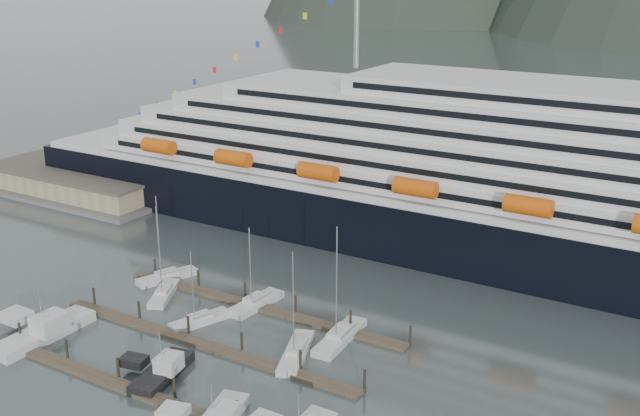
{
  "coord_description": "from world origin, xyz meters",
  "views": [
    {
      "loc": [
        54.15,
        -65.01,
        48.75
      ],
      "look_at": [
        2.15,
        22.0,
        15.07
      ],
      "focal_mm": 42.0,
      "sensor_mm": 36.0,
      "label": 1
    }
  ],
  "objects_px": {
    "sailboat_b": "(164,294)",
    "sailboat_c": "(200,321)",
    "sailboat_g": "(340,338)",
    "sailboat_e": "(167,277)",
    "sailboat_f": "(256,304)",
    "trawler_b": "(161,371)",
    "sailboat_d": "(296,353)",
    "cruise_ship": "(572,199)",
    "trawler_a": "(43,331)",
    "warehouse": "(76,184)"
  },
  "relations": [
    {
      "from": "trawler_a",
      "to": "trawler_b",
      "type": "bearing_deg",
      "value": -87.95
    },
    {
      "from": "trawler_a",
      "to": "sailboat_d",
      "type": "bearing_deg",
      "value": -66.9
    },
    {
      "from": "warehouse",
      "to": "sailboat_b",
      "type": "height_order",
      "value": "sailboat_b"
    },
    {
      "from": "sailboat_g",
      "to": "trawler_a",
      "type": "distance_m",
      "value": 40.26
    },
    {
      "from": "sailboat_b",
      "to": "sailboat_c",
      "type": "xyz_separation_m",
      "value": [
        10.47,
        -4.12,
        -0.03
      ]
    },
    {
      "from": "sailboat_g",
      "to": "trawler_a",
      "type": "relative_size",
      "value": 1.17
    },
    {
      "from": "sailboat_e",
      "to": "sailboat_f",
      "type": "height_order",
      "value": "sailboat_e"
    },
    {
      "from": "cruise_ship",
      "to": "trawler_b",
      "type": "height_order",
      "value": "cruise_ship"
    },
    {
      "from": "sailboat_c",
      "to": "sailboat_d",
      "type": "distance_m",
      "value": 16.6
    },
    {
      "from": "warehouse",
      "to": "sailboat_e",
      "type": "bearing_deg",
      "value": -27.19
    },
    {
      "from": "cruise_ship",
      "to": "sailboat_f",
      "type": "height_order",
      "value": "cruise_ship"
    },
    {
      "from": "warehouse",
      "to": "sailboat_e",
      "type": "relative_size",
      "value": 3.14
    },
    {
      "from": "trawler_a",
      "to": "cruise_ship",
      "type": "bearing_deg",
      "value": -41.31
    },
    {
      "from": "sailboat_b",
      "to": "trawler_b",
      "type": "distance_m",
      "value": 23.67
    },
    {
      "from": "cruise_ship",
      "to": "trawler_b",
      "type": "bearing_deg",
      "value": -119.27
    },
    {
      "from": "sailboat_b",
      "to": "sailboat_c",
      "type": "height_order",
      "value": "sailboat_b"
    },
    {
      "from": "sailboat_b",
      "to": "sailboat_g",
      "type": "bearing_deg",
      "value": -113.1
    },
    {
      "from": "cruise_ship",
      "to": "sailboat_d",
      "type": "distance_m",
      "value": 54.19
    },
    {
      "from": "sailboat_b",
      "to": "sailboat_f",
      "type": "height_order",
      "value": "sailboat_b"
    },
    {
      "from": "cruise_ship",
      "to": "sailboat_b",
      "type": "relative_size",
      "value": 13.78
    },
    {
      "from": "sailboat_b",
      "to": "warehouse",
      "type": "bearing_deg",
      "value": 34.14
    },
    {
      "from": "cruise_ship",
      "to": "sailboat_f",
      "type": "bearing_deg",
      "value": -132.62
    },
    {
      "from": "sailboat_f",
      "to": "sailboat_g",
      "type": "distance_m",
      "value": 16.05
    },
    {
      "from": "sailboat_b",
      "to": "sailboat_c",
      "type": "bearing_deg",
      "value": -137.56
    },
    {
      "from": "warehouse",
      "to": "trawler_b",
      "type": "height_order",
      "value": "trawler_b"
    },
    {
      "from": "sailboat_e",
      "to": "sailboat_g",
      "type": "distance_m",
      "value": 33.96
    },
    {
      "from": "sailboat_f",
      "to": "trawler_b",
      "type": "height_order",
      "value": "sailboat_f"
    },
    {
      "from": "sailboat_c",
      "to": "warehouse",
      "type": "bearing_deg",
      "value": 82.34
    },
    {
      "from": "sailboat_g",
      "to": "sailboat_f",
      "type": "bearing_deg",
      "value": 77.0
    },
    {
      "from": "sailboat_b",
      "to": "trawler_b",
      "type": "bearing_deg",
      "value": -164.76
    },
    {
      "from": "sailboat_c",
      "to": "trawler_a",
      "type": "distance_m",
      "value": 21.08
    },
    {
      "from": "sailboat_f",
      "to": "trawler_b",
      "type": "bearing_deg",
      "value": -170.86
    },
    {
      "from": "sailboat_e",
      "to": "trawler_b",
      "type": "relative_size",
      "value": 1.36
    },
    {
      "from": "sailboat_c",
      "to": "sailboat_d",
      "type": "relative_size",
      "value": 0.74
    },
    {
      "from": "sailboat_b",
      "to": "sailboat_d",
      "type": "xyz_separation_m",
      "value": [
        27.04,
        -4.95,
        0.0
      ]
    },
    {
      "from": "sailboat_c",
      "to": "trawler_a",
      "type": "bearing_deg",
      "value": 153.29
    },
    {
      "from": "cruise_ship",
      "to": "trawler_a",
      "type": "relative_size",
      "value": 14.2
    },
    {
      "from": "trawler_a",
      "to": "sailboat_f",
      "type": "bearing_deg",
      "value": -39.79
    },
    {
      "from": "sailboat_d",
      "to": "cruise_ship",
      "type": "bearing_deg",
      "value": -45.09
    },
    {
      "from": "sailboat_d",
      "to": "sailboat_f",
      "type": "relative_size",
      "value": 1.17
    },
    {
      "from": "warehouse",
      "to": "trawler_b",
      "type": "bearing_deg",
      "value": -35.07
    },
    {
      "from": "sailboat_g",
      "to": "sailboat_d",
      "type": "bearing_deg",
      "value": 153.03
    },
    {
      "from": "sailboat_e",
      "to": "sailboat_c",
      "type": "bearing_deg",
      "value": -100.35
    },
    {
      "from": "sailboat_b",
      "to": "sailboat_d",
      "type": "height_order",
      "value": "sailboat_d"
    },
    {
      "from": "sailboat_c",
      "to": "sailboat_e",
      "type": "height_order",
      "value": "sailboat_e"
    },
    {
      "from": "trawler_b",
      "to": "warehouse",
      "type": "bearing_deg",
      "value": 43.77
    },
    {
      "from": "cruise_ship",
      "to": "warehouse",
      "type": "bearing_deg",
      "value": -172.77
    },
    {
      "from": "cruise_ship",
      "to": "sailboat_d",
      "type": "relative_size",
      "value": 13.63
    },
    {
      "from": "sailboat_d",
      "to": "trawler_b",
      "type": "distance_m",
      "value": 17.18
    },
    {
      "from": "cruise_ship",
      "to": "trawler_a",
      "type": "height_order",
      "value": "cruise_ship"
    }
  ]
}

